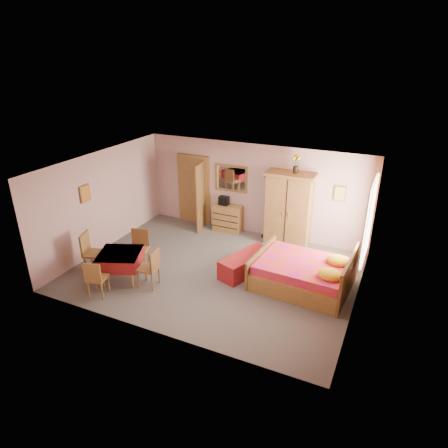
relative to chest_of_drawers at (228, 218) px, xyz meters
The scene contains 23 objects.
floor 2.42m from the chest_of_drawers, 73.01° to the right, with size 6.50×6.50×0.00m, color #68645C.
ceiling 3.26m from the chest_of_drawers, 73.01° to the right, with size 6.50×6.50×0.00m, color brown.
wall_back 1.17m from the chest_of_drawers, 17.10° to the left, with size 6.50×0.10×2.60m, color #C5988F.
wall_front 4.92m from the chest_of_drawers, 81.70° to the right, with size 6.50×0.10×2.60m, color #C5988F.
wall_left 3.54m from the chest_of_drawers, 138.15° to the right, with size 0.10×5.00×2.60m, color #C5988F.
wall_right 4.65m from the chest_of_drawers, 30.06° to the right, with size 0.10×5.00×2.60m, color #C5988F.
doorway 1.37m from the chest_of_drawers, behind, with size 1.06×0.12×2.15m, color #9E6B35.
window 4.19m from the chest_of_drawers, 15.52° to the right, with size 0.08×1.40×1.95m, color white.
picture_left 4.05m from the chest_of_drawers, 131.15° to the right, with size 0.04×0.32×0.42m, color orange.
picture_back 3.27m from the chest_of_drawers, ahead, with size 0.30×0.04×0.40m, color #D8BF59.
chest_of_drawers is the anchor object (origin of this frame).
wall_mirror 1.18m from the chest_of_drawers, 90.00° to the left, with size 0.99×0.05×0.79m, color white.
stereo 0.54m from the chest_of_drawers, 167.06° to the left, with size 0.27×0.20×0.26m, color black.
floor_lamp 1.25m from the chest_of_drawers, ahead, with size 0.23×0.23×1.79m, color black.
wardrobe 1.92m from the chest_of_drawers, ahead, with size 1.29×0.66×2.02m, color olive.
sunflower_vase 2.68m from the chest_of_drawers, ahead, with size 0.19×0.19×0.49m, color yellow.
bed 3.40m from the chest_of_drawers, 36.11° to the right, with size 2.11×1.66×0.98m, color #DC1584.
bench 2.45m from the chest_of_drawers, 55.55° to the right, with size 0.53×1.42×0.47m, color maroon.
dining_table 3.68m from the chest_of_drawers, 107.70° to the right, with size 0.93×0.93×0.68m, color maroon.
chair_south 4.39m from the chest_of_drawers, 105.29° to the right, with size 0.39×0.39×0.85m, color olive.
chair_north 3.04m from the chest_of_drawers, 110.84° to the right, with size 0.42×0.42×0.94m, color #A77338.
chair_west 3.97m from the chest_of_drawers, 118.09° to the right, with size 0.46×0.46×1.01m, color olive.
chair_east 3.49m from the chest_of_drawers, 96.19° to the right, with size 0.42×0.42×0.92m, color #976033.
Camera 1 is at (3.74, -7.48, 4.94)m, focal length 32.00 mm.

